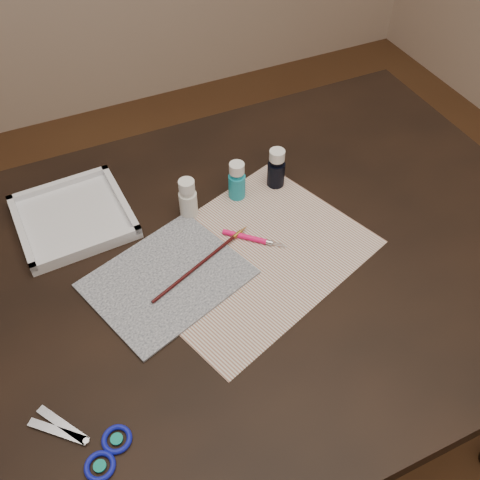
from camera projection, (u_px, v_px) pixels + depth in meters
name	position (u px, v px, depth m)	size (l,w,h in m)	color
ground	(240.00, 424.00, 1.57)	(3.50, 3.50, 0.02)	#422614
table	(240.00, 358.00, 1.29)	(1.30, 0.90, 0.75)	black
paper	(251.00, 255.00, 1.02)	(0.43, 0.32, 0.00)	silver
canvas	(167.00, 279.00, 0.97)	(0.27, 0.21, 0.00)	black
paint_bottle_white	(188.00, 198.00, 1.06)	(0.04, 0.04, 0.09)	silver
paint_bottle_cyan	(237.00, 180.00, 1.09)	(0.04, 0.04, 0.09)	teal
paint_bottle_navy	(276.00, 168.00, 1.12)	(0.04, 0.04, 0.09)	black
paintbrush	(203.00, 262.00, 0.99)	(0.25, 0.01, 0.01)	black
craft_knife	(255.00, 239.00, 1.03)	(0.13, 0.01, 0.01)	#FF1067
scissors	(75.00, 441.00, 0.77)	(0.17, 0.09, 0.01)	silver
palette_tray	(73.00, 216.00, 1.07)	(0.21, 0.21, 0.03)	silver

